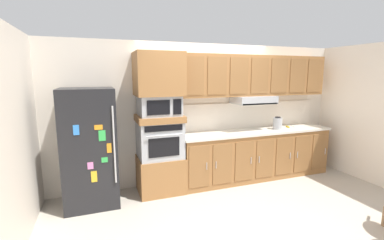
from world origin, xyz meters
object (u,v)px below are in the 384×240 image
(microwave, at_px, (159,105))
(screwdriver, at_px, (288,127))
(built_in_oven, at_px, (160,139))
(electric_kettle, at_px, (278,123))
(refrigerator, at_px, (90,148))

(microwave, relative_size, screwdriver, 4.54)
(built_in_oven, bearing_deg, electric_kettle, -1.18)
(microwave, bearing_deg, refrigerator, -176.42)
(electric_kettle, bearing_deg, microwave, 178.82)
(screwdriver, bearing_deg, electric_kettle, -167.83)
(screwdriver, bearing_deg, built_in_oven, -179.56)
(screwdriver, relative_size, electric_kettle, 0.59)
(built_in_oven, relative_size, electric_kettle, 2.92)
(refrigerator, distance_m, screwdriver, 3.68)
(refrigerator, relative_size, microwave, 2.73)
(refrigerator, bearing_deg, built_in_oven, 3.58)
(screwdriver, xyz_separation_m, electric_kettle, (-0.31, -0.07, 0.10))
(built_in_oven, relative_size, microwave, 1.09)
(microwave, height_order, screwdriver, microwave)
(microwave, xyz_separation_m, electric_kettle, (2.29, -0.05, -0.43))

